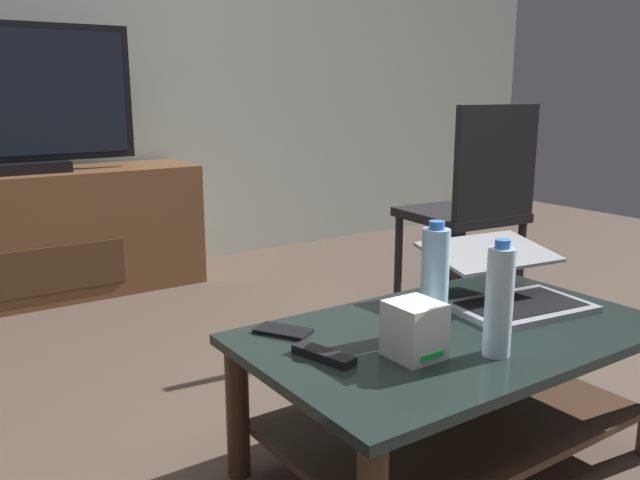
{
  "coord_description": "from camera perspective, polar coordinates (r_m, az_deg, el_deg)",
  "views": [
    {
      "loc": [
        -1.05,
        -1.11,
        0.98
      ],
      "look_at": [
        0.05,
        0.51,
        0.53
      ],
      "focal_mm": 37.0,
      "sensor_mm": 36.0,
      "label": 1
    }
  ],
  "objects": [
    {
      "name": "media_cabinet",
      "position": [
        3.41,
        -23.45,
        0.32
      ],
      "size": [
        1.55,
        0.44,
        0.61
      ],
      "color": "brown",
      "rests_on": "ground"
    },
    {
      "name": "cell_phone",
      "position": [
        1.68,
        -3.21,
        -7.87
      ],
      "size": [
        0.13,
        0.16,
        0.01
      ],
      "primitive_type": "cube",
      "rotation": [
        0.0,
        0.0,
        0.54
      ],
      "color": "black",
      "rests_on": "coffee_table"
    },
    {
      "name": "water_bottle_near",
      "position": [
        1.56,
        15.23,
        -5.11
      ],
      "size": [
        0.06,
        0.06,
        0.27
      ],
      "color": "silver",
      "rests_on": "coffee_table"
    },
    {
      "name": "television",
      "position": [
        3.32,
        -24.35,
        10.88
      ],
      "size": [
        0.99,
        0.2,
        0.67
      ],
      "color": "black",
      "rests_on": "media_cabinet"
    },
    {
      "name": "back_wall",
      "position": [
        3.78,
        -18.93,
        18.58
      ],
      "size": [
        6.4,
        0.12,
        2.8
      ],
      "primitive_type": "cube",
      "color": "#A8B2A8",
      "rests_on": "ground"
    },
    {
      "name": "router_box",
      "position": [
        1.53,
        8.18,
        -7.69
      ],
      "size": [
        0.11,
        0.12,
        0.13
      ],
      "color": "white",
      "rests_on": "coffee_table"
    },
    {
      "name": "water_bottle_far",
      "position": [
        1.66,
        9.88,
        -3.47
      ],
      "size": [
        0.07,
        0.07,
        0.29
      ],
      "color": "#99C6E5",
      "rests_on": "coffee_table"
    },
    {
      "name": "laptop",
      "position": [
        1.94,
        15.92,
        -3.69
      ],
      "size": [
        0.42,
        0.42,
        0.16
      ],
      "color": "gray",
      "rests_on": "coffee_table"
    },
    {
      "name": "dining_chair",
      "position": [
        2.91,
        13.19,
        3.29
      ],
      "size": [
        0.47,
        0.47,
        0.92
      ],
      "color": "black",
      "rests_on": "ground"
    },
    {
      "name": "tv_remote",
      "position": [
        1.52,
        0.31,
        -9.9
      ],
      "size": [
        0.08,
        0.17,
        0.02
      ],
      "primitive_type": "cube",
      "rotation": [
        0.0,
        0.0,
        0.27
      ],
      "color": "black",
      "rests_on": "coffee_table"
    },
    {
      "name": "coffee_table",
      "position": [
        1.78,
        11.42,
        -11.15
      ],
      "size": [
        1.07,
        0.64,
        0.38
      ],
      "color": "black",
      "rests_on": "ground"
    }
  ]
}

